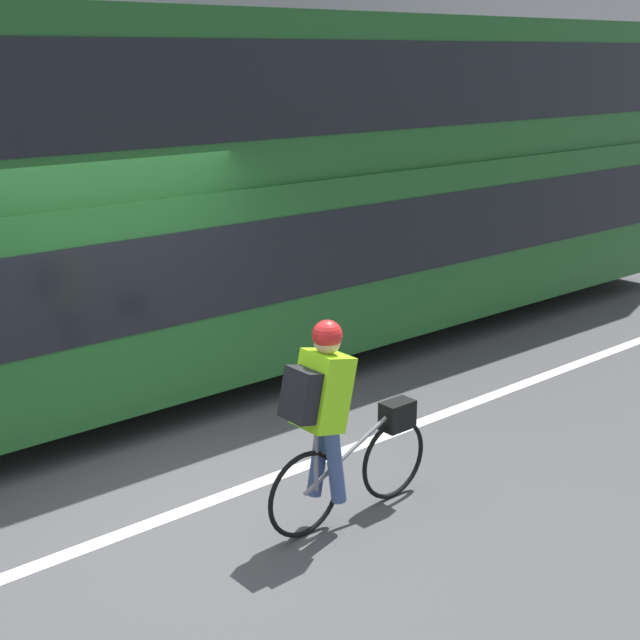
% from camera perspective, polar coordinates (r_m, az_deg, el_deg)
% --- Properties ---
extents(ground_plane, '(80.00, 80.00, 0.00)m').
position_cam_1_polar(ground_plane, '(7.05, -8.02, -11.55)').
color(ground_plane, '#424244').
extents(road_center_line, '(50.00, 0.14, 0.01)m').
position_cam_1_polar(road_center_line, '(7.01, -7.79, -11.68)').
color(road_center_line, silver).
rests_on(road_center_line, ground_plane).
extents(bus, '(10.84, 2.47, 3.70)m').
position_cam_1_polar(bus, '(10.32, 1.04, 9.72)').
color(bus, black).
rests_on(bus, ground_plane).
extents(cyclist_on_bike, '(1.53, 0.32, 1.57)m').
position_cam_1_polar(cyclist_on_bike, '(6.35, 0.92, -6.13)').
color(cyclist_on_bike, black).
rests_on(cyclist_on_bike, ground_plane).
extents(trash_bin, '(0.57, 0.57, 0.95)m').
position_cam_1_polar(trash_bin, '(12.12, -12.35, 3.56)').
color(trash_bin, '#262628').
rests_on(trash_bin, sidewalk_curb).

